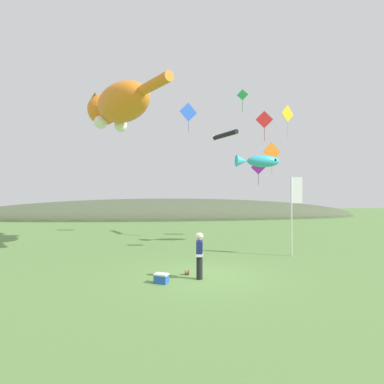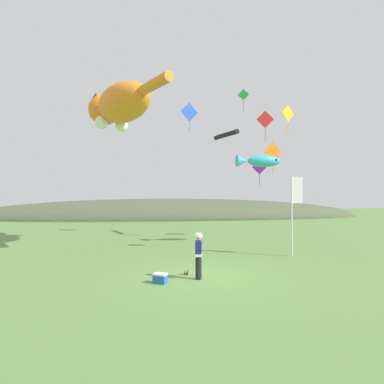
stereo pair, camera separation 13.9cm
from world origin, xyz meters
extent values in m
plane|color=#5B8442|center=(0.00, 0.00, 0.00)|extent=(120.00, 120.00, 0.00)
ellipsoid|color=#4C563D|center=(0.00, 32.78, 0.00)|extent=(59.30, 14.48, 5.60)
cylinder|color=black|center=(-0.25, -0.32, 0.44)|extent=(0.24, 0.24, 0.88)
cube|color=navy|center=(-0.25, -0.32, 1.18)|extent=(0.31, 0.44, 0.60)
cube|color=white|center=(-0.25, -0.32, 0.94)|extent=(0.33, 0.46, 0.10)
sphere|color=beige|center=(-0.25, -0.32, 1.59)|extent=(0.20, 0.20, 0.20)
cylinder|color=silver|center=(-0.25, -0.32, 1.68)|extent=(0.30, 0.30, 0.09)
cylinder|color=silver|center=(-0.25, -0.32, 1.74)|extent=(0.20, 0.20, 0.07)
cylinder|color=olive|center=(-0.67, 0.39, 0.10)|extent=(0.14, 0.16, 0.16)
cylinder|color=brown|center=(-0.74, 0.39, 0.10)|extent=(0.01, 0.21, 0.21)
cylinder|color=brown|center=(-0.60, 0.39, 0.10)|extent=(0.01, 0.21, 0.21)
cube|color=blue|center=(-1.73, -0.68, 0.15)|extent=(0.57, 0.50, 0.30)
cube|color=white|center=(-1.73, -0.68, 0.33)|extent=(0.58, 0.51, 0.06)
cylinder|color=silver|center=(5.29, 3.43, 2.14)|extent=(0.08, 0.08, 4.27)
cube|color=white|center=(5.61, 3.43, 3.52)|extent=(0.60, 0.03, 1.40)
ellipsoid|color=orange|center=(-4.00, 7.67, 9.17)|extent=(4.94, 5.70, 2.41)
ellipsoid|color=white|center=(-4.13, 7.87, 8.74)|extent=(2.99, 3.56, 1.33)
sphere|color=orange|center=(-5.67, 10.32, 9.41)|extent=(2.17, 2.17, 2.17)
cone|color=#522A0A|center=(-6.18, 10.00, 10.20)|extent=(1.06, 1.06, 0.72)
cone|color=#522A0A|center=(-5.17, 10.64, 10.20)|extent=(1.06, 1.06, 0.72)
sphere|color=white|center=(-5.56, 8.78, 8.15)|extent=(0.87, 0.87, 0.87)
sphere|color=white|center=(-4.33, 9.56, 8.15)|extent=(0.87, 0.87, 0.87)
cylinder|color=orange|center=(-1.95, 4.41, 9.29)|extent=(1.90, 2.55, 0.58)
ellipsoid|color=#33B2CC|center=(5.23, 7.43, 5.53)|extent=(2.25, 0.86, 0.79)
cone|color=#33B2CC|center=(3.74, 7.41, 5.53)|extent=(0.73, 0.80, 0.79)
cone|color=#33B2CC|center=(5.30, 7.43, 5.87)|extent=(0.37, 0.37, 0.37)
sphere|color=black|center=(5.96, 7.16, 5.60)|extent=(0.18, 0.18, 0.18)
cylinder|color=black|center=(3.49, 10.98, 7.98)|extent=(1.45, 2.78, 0.36)
torus|color=white|center=(2.93, 12.30, 7.98)|extent=(0.43, 0.23, 0.44)
cube|color=orange|center=(6.84, 9.88, 6.55)|extent=(1.50, 0.34, 1.53)
cylinder|color=black|center=(6.84, 9.89, 6.55)|extent=(1.01, 0.23, 0.02)
cube|color=#A95011|center=(6.84, 9.88, 5.33)|extent=(0.03, 0.01, 0.90)
cube|color=yellow|center=(5.35, 3.96, 7.79)|extent=(0.88, 0.43, 0.97)
cylinder|color=black|center=(5.35, 3.97, 7.79)|extent=(0.59, 0.29, 0.02)
cube|color=#A98511|center=(5.35, 3.96, 6.85)|extent=(0.03, 0.02, 0.90)
cube|color=blue|center=(0.75, 12.30, 10.03)|extent=(1.48, 0.49, 1.55)
cylinder|color=black|center=(0.75, 12.31, 10.03)|extent=(1.00, 0.34, 0.02)
cube|color=#1A3E97|center=(0.75, 12.30, 8.81)|extent=(0.03, 0.02, 0.90)
cube|color=purple|center=(6.76, 12.63, 5.65)|extent=(1.18, 0.47, 1.26)
cylinder|color=black|center=(6.76, 12.64, 5.65)|extent=(0.79, 0.32, 0.02)
cube|color=#6B1A7C|center=(6.76, 12.63, 4.58)|extent=(0.03, 0.02, 0.90)
cube|color=red|center=(5.75, 8.55, 8.63)|extent=(1.23, 0.24, 1.24)
cylinder|color=black|center=(5.75, 8.56, 8.63)|extent=(0.82, 0.17, 0.02)
cube|color=maroon|center=(5.75, 8.55, 7.56)|extent=(0.03, 0.01, 0.90)
cube|color=green|center=(5.08, 11.59, 11.39)|extent=(0.86, 0.36, 0.92)
cylinder|color=black|center=(5.08, 11.60, 11.39)|extent=(0.58, 0.25, 0.02)
cube|color=#1A7C35|center=(5.08, 11.59, 10.48)|extent=(0.03, 0.02, 0.90)
camera|label=1|loc=(-1.99, -11.78, 3.23)|focal=28.00mm
camera|label=2|loc=(-1.86, -11.79, 3.23)|focal=28.00mm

